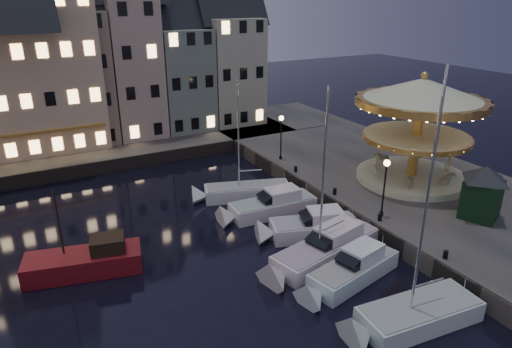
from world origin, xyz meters
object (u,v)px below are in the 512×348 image
motorboat_c (323,250)px  ticket_kiosk (484,183)px  streetlamp_b (385,180)px  bollard_b (380,217)px  bollard_d (296,169)px  streetlamp_c (281,131)px  bollard_a (446,254)px  motorboat_e (268,207)px  carousel (420,111)px  streetlamp_d (423,132)px  bollard_c (335,191)px  motorboat_a (410,317)px  motorboat_b (349,272)px  motorboat_d (309,228)px  red_fishing_boat (87,262)px  motorboat_f (241,192)px

motorboat_c → ticket_kiosk: 12.13m
streetlamp_b → bollard_b: size_ratio=7.32×
motorboat_c → bollard_d: bearing=65.2°
streetlamp_c → streetlamp_b: bearing=-90.0°
bollard_a → bollard_b: 5.50m
motorboat_e → bollard_d: bearing=37.3°
carousel → streetlamp_d: bearing=35.7°
bollard_c → carousel: (7.44, -0.70, 5.62)m
bollard_a → motorboat_a: motorboat_a is taller
bollard_d → motorboat_c: motorboat_c is taller
bollard_b → motorboat_e: (-4.97, 6.72, -0.96)m
bollard_d → motorboat_b: 14.66m
bollard_c → ticket_kiosk: ticket_kiosk is taller
motorboat_b → motorboat_e: same height
bollard_b → bollard_d: same height
streetlamp_c → motorboat_c: 15.89m
bollard_d → motorboat_a: bearing=-105.3°
streetlamp_b → streetlamp_c: (0.00, 13.50, 0.00)m
bollard_b → motorboat_e: motorboat_e is taller
streetlamp_d → bollard_b: size_ratio=7.32×
bollard_b → motorboat_d: 4.93m
motorboat_e → red_fishing_boat: 13.65m
motorboat_c → motorboat_e: size_ratio=1.58×
streetlamp_d → motorboat_a: 22.99m
streetlamp_d → bollard_b: streetlamp_d is taller
motorboat_b → motorboat_f: bearing=91.1°
motorboat_a → motorboat_e: (0.02, 14.43, 0.10)m
motorboat_d → motorboat_e: bearing=100.7°
streetlamp_c → motorboat_c: (-5.67, -14.46, -3.34)m
streetlamp_c → carousel: carousel is taller
streetlamp_d → motorboat_f: motorboat_f is taller
motorboat_c → red_fishing_boat: 14.63m
red_fishing_boat → ticket_kiosk: size_ratio=1.65×
streetlamp_d → motorboat_d: bearing=-162.6°
streetlamp_c → motorboat_d: 12.93m
motorboat_c → motorboat_d: size_ratio=1.71×
bollard_a → motorboat_b: bearing=155.9°
motorboat_c → motorboat_d: bearing=72.6°
red_fishing_boat → motorboat_c: bearing=-23.1°
motorboat_c → ticket_kiosk: motorboat_c is taller
streetlamp_d → motorboat_c: bearing=-154.9°
bollard_b → motorboat_c: 5.18m
streetlamp_d → bollard_d: streetlamp_d is taller
bollard_c → ticket_kiosk: (6.38, -7.90, 2.25)m
streetlamp_b → streetlamp_d: (11.30, 7.00, 0.00)m
streetlamp_c → streetlamp_d: 13.04m
streetlamp_c → motorboat_e: (-5.57, -7.28, -3.38)m
motorboat_d → bollard_a: bearing=-62.4°
motorboat_b → red_fishing_boat: 15.79m
streetlamp_d → carousel: size_ratio=0.41×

